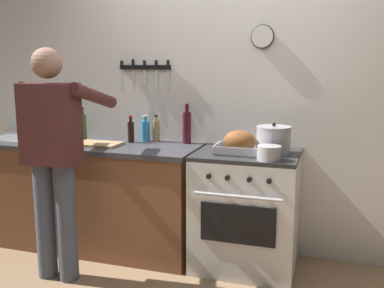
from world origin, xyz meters
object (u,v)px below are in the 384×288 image
Objects in this scene: bottle_vinegar at (156,130)px; stock_pot at (274,140)px; stove at (246,210)px; person_cook at (54,150)px; bottle_soy_sauce at (131,131)px; bottle_olive_oil at (83,127)px; bottle_dish_soap at (145,130)px; roasting_pan at (240,143)px; saucepan at (269,153)px; bottle_wine_red at (187,127)px; cutting_board at (98,144)px; bottle_cooking_oil at (63,126)px.

stock_pot is at bearing -12.01° from bottle_vinegar.
person_cook reaches higher than stove.
bottle_soy_sauce is at bearing -151.09° from bottle_vinegar.
person_cook is 5.87× the size of bottle_olive_oil.
stove is 1.56m from bottle_olive_oil.
stock_pot is 1.20m from bottle_soy_sauce.
bottle_vinegar reaches higher than bottle_dish_soap.
roasting_pan is at bearing -10.79° from bottle_soy_sauce.
saucepan is (0.24, -0.16, -0.03)m from roasting_pan.
person_cook is at bearing -118.64° from bottle_vinegar.
stock_pot is at bearing 4.20° from stove.
bottle_wine_red reaches higher than saucepan.
cutting_board is at bearing -134.50° from bottle_dish_soap.
bottle_dish_soap is at bearing 12.65° from bottle_olive_oil.
bottle_cooking_oil is (-0.80, -0.03, 0.01)m from bottle_dish_soap.
stove is 3.56× the size of stock_pot.
stock_pot is 1.07× the size of bottle_cooking_oil.
person_cook is at bearing -60.20° from bottle_cooking_oil.
bottle_soy_sauce reaches higher than bottle_dish_soap.
cutting_board reaches higher than stove.
bottle_olive_oil is at bearing -168.20° from bottle_vinegar.
bottle_cooking_oil reaches higher than bottle_vinegar.
bottle_vinegar is (0.44, 0.81, 0.04)m from person_cook.
bottle_wine_red is (-0.74, 0.22, 0.04)m from stock_pot.
saucepan is at bearing -21.53° from bottle_dish_soap.
person_cook is at bearing -156.62° from roasting_pan.
bottle_wine_red reaches higher than bottle_cooking_oil.
bottle_soy_sauce is (-1.01, 0.13, 0.54)m from stove.
bottle_vinegar is at bearing 156.15° from saucepan.
person_cook reaches higher than stock_pot.
stove is 0.58m from stock_pot.
person_cook is at bearing -97.05° from cutting_board.
bottle_cooking_oil is (-1.72, 0.19, 0.55)m from stove.
stove is 4.06× the size of bottle_dish_soap.
saucepan is 0.50× the size of bottle_wine_red.
bottle_soy_sauce is (0.26, 0.71, 0.04)m from person_cook.
bottle_olive_oil reaches higher than saucepan.
bottle_dish_soap is 0.09m from bottle_vinegar.
roasting_pan is at bearing -6.31° from bottle_olive_oil.
person_cook is 1.58m from stock_pot.
bottle_olive_oil reaches higher than bottle_vinegar.
person_cook is 1.09m from bottle_wine_red.
bottle_soy_sauce is at bearing 163.91° from saucepan.
cutting_board is 1.27× the size of bottle_olive_oil.
roasting_pan is 0.91m from bottle_dish_soap.
saucepan is 1.11m from bottle_vinegar.
bottle_olive_oil is at bearing 177.03° from stock_pot.
stove is 2.50× the size of cutting_board.
person_cook reaches higher than bottle_soy_sauce.
stock_pot reaches higher than cutting_board.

